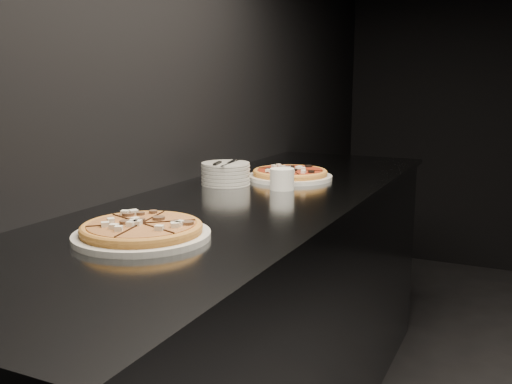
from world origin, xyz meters
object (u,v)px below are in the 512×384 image
at_px(pizza_mushroom, 142,230).
at_px(cutlery, 225,163).
at_px(pizza_tomato, 290,174).
at_px(ramekin, 282,178).
at_px(plate_stack, 226,173).
at_px(counter, 251,322).

relative_size(pizza_mushroom, cutlery, 1.97).
xyz_separation_m(pizza_tomato, cutlery, (-0.17, -0.23, 0.06)).
bearing_deg(ramekin, pizza_mushroom, -94.34).
xyz_separation_m(pizza_mushroom, ramekin, (0.06, 0.76, 0.02)).
xyz_separation_m(pizza_mushroom, plate_stack, (-0.18, 0.77, 0.02)).
height_order(counter, ramekin, ramekin).
height_order(plate_stack, cutlery, cutlery).
xyz_separation_m(counter, cutlery, (-0.18, 0.15, 0.54)).
distance_m(pizza_mushroom, pizza_tomato, 0.98).
height_order(pizza_tomato, plate_stack, plate_stack).
height_order(pizza_mushroom, cutlery, cutlery).
bearing_deg(ramekin, plate_stack, 177.09).
distance_m(pizza_tomato, cutlery, 0.29).
height_order(cutlery, ramekin, cutlery).
xyz_separation_m(plate_stack, cutlery, (0.01, -0.01, 0.04)).
bearing_deg(cutlery, pizza_tomato, 40.35).
bearing_deg(counter, cutlery, 139.48).
bearing_deg(ramekin, counter, -108.14).
bearing_deg(plate_stack, counter, -41.86).
distance_m(pizza_mushroom, plate_stack, 0.79).
relative_size(pizza_tomato, ramekin, 3.84).
xyz_separation_m(counter, pizza_mushroom, (-0.01, -0.60, 0.48)).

